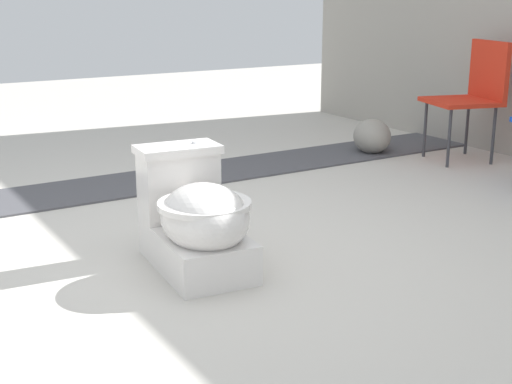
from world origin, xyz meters
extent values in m
plane|color=beige|center=(0.00, 0.00, 0.00)|extent=(14.00, 14.00, 0.00)
cube|color=#4C4C51|center=(-1.37, 0.50, 0.01)|extent=(0.56, 8.00, 0.01)
cube|color=white|center=(0.09, -0.12, 0.09)|extent=(0.63, 0.40, 0.17)
ellipsoid|color=white|center=(0.19, -0.13, 0.26)|extent=(0.47, 0.40, 0.28)
cylinder|color=white|center=(0.19, -0.13, 0.32)|extent=(0.43, 0.43, 0.03)
cube|color=white|center=(-0.12, -0.10, 0.32)|extent=(0.21, 0.36, 0.30)
cube|color=white|center=(-0.12, -0.10, 0.49)|extent=(0.24, 0.38, 0.04)
cylinder|color=silver|center=(-0.11, -0.02, 0.51)|extent=(0.02, 0.02, 0.01)
cube|color=red|center=(-0.78, 2.39, 0.42)|extent=(0.55, 0.55, 0.03)
cube|color=red|center=(-0.72, 2.58, 0.64)|extent=(0.43, 0.16, 0.40)
cylinder|color=#38383D|center=(-0.67, 2.18, 0.20)|extent=(0.02, 0.02, 0.40)
cylinder|color=#38383D|center=(-0.99, 2.28, 0.20)|extent=(0.02, 0.02, 0.40)
cylinder|color=#38383D|center=(-0.57, 2.50, 0.20)|extent=(0.02, 0.02, 0.40)
cylinder|color=#38383D|center=(-0.89, 2.60, 0.20)|extent=(0.02, 0.02, 0.40)
ellipsoid|color=gray|center=(-1.28, 2.03, 0.13)|extent=(0.41, 0.39, 0.25)
camera|label=1|loc=(2.69, -1.42, 1.16)|focal=50.00mm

